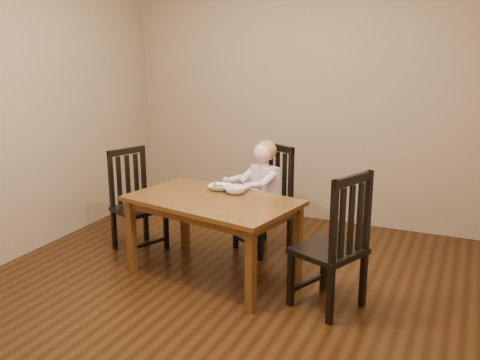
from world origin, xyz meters
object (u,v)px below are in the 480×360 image
at_px(chair_child, 267,201).
at_px(bowl_veg, 235,190).
at_px(toddler, 263,186).
at_px(bowl_peas, 220,187).
at_px(chair_left, 136,202).
at_px(chair_right, 334,245).
at_px(dining_table, 213,208).

xyz_separation_m(chair_child, bowl_veg, (-0.08, -0.51, 0.22)).
distance_m(toddler, bowl_peas, 0.49).
relative_size(chair_child, bowl_veg, 5.42).
bearing_deg(chair_child, toddler, 90.00).
bearing_deg(chair_child, chair_left, 51.79).
distance_m(chair_child, chair_left, 1.20).
relative_size(chair_right, bowl_peas, 5.49).
relative_size(chair_left, bowl_peas, 5.03).
xyz_separation_m(chair_child, bowl_peas, (-0.25, -0.47, 0.22)).
bearing_deg(bowl_peas, chair_left, -179.64).
distance_m(chair_right, toddler, 1.22).
bearing_deg(bowl_peas, chair_child, 62.02).
bearing_deg(bowl_veg, chair_child, 80.77).
bearing_deg(chair_right, toddler, 69.73).
relative_size(chair_child, bowl_peas, 5.24).
distance_m(dining_table, chair_left, 0.96).
height_order(chair_left, bowl_veg, chair_left).
relative_size(chair_child, chair_right, 0.95).
bearing_deg(chair_child, bowl_veg, 109.34).
bearing_deg(chair_left, dining_table, 97.04).
bearing_deg(chair_child, bowl_peas, 90.59).
bearing_deg(bowl_veg, bowl_peas, 165.62).
distance_m(chair_child, chair_right, 1.22).
height_order(chair_left, chair_right, chair_right).
relative_size(dining_table, chair_left, 1.55).
xyz_separation_m(chair_right, bowl_veg, (-0.93, 0.37, 0.20)).
relative_size(toddler, bowl_veg, 3.10).
xyz_separation_m(chair_right, toddler, (-0.87, 0.84, 0.12)).
xyz_separation_m(dining_table, chair_child, (0.19, 0.72, -0.12)).
height_order(chair_right, bowl_peas, chair_right).
relative_size(dining_table, chair_right, 1.42).
xyz_separation_m(chair_left, chair_right, (1.95, -0.41, 0.04)).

